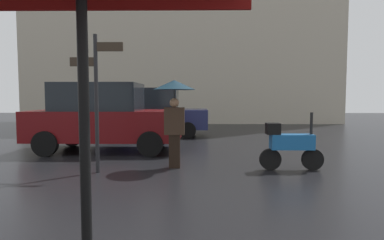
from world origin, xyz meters
TOP-DOWN VIEW (x-y plane):
  - pedestrian_with_umbrella at (0.40, 4.16)m, footprint 0.93×0.93m
  - parked_scooter at (2.86, 3.97)m, footprint 1.36×0.32m
  - parked_car_left at (-1.78, 6.40)m, footprint 4.25×2.05m
  - parked_car_right at (-0.94, 10.11)m, footprint 4.37×1.98m
  - street_signpost at (-1.15, 3.69)m, footprint 1.08×0.08m

SIDE VIEW (x-z plane):
  - parked_scooter at x=2.86m, z-range -0.06..1.17m
  - parked_car_right at x=-0.94m, z-range 0.00..1.93m
  - parked_car_left at x=-1.78m, z-range 0.02..1.98m
  - pedestrian_with_umbrella at x=0.40m, z-range 0.55..2.47m
  - street_signpost at x=-1.15m, z-range 0.31..3.13m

